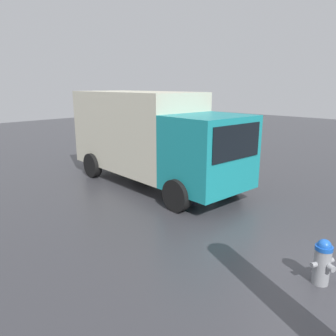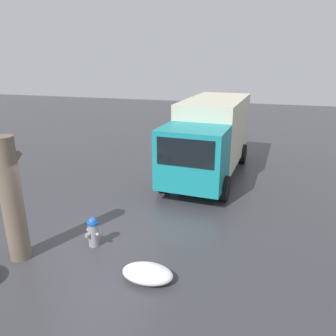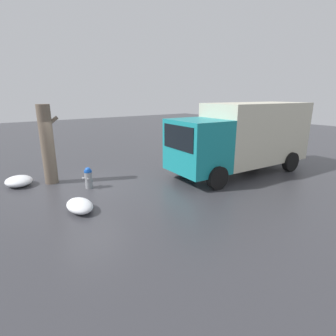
% 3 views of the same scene
% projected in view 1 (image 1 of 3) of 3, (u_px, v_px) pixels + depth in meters
% --- Properties ---
extents(ground_plane, '(60.00, 60.00, 0.00)m').
position_uv_depth(ground_plane, '(320.00, 283.00, 5.69)').
color(ground_plane, '#38383D').
extents(fire_hydrant, '(0.39, 0.47, 0.82)m').
position_uv_depth(fire_hydrant, '(322.00, 261.00, 5.59)').
color(fire_hydrant, gray).
rests_on(fire_hydrant, ground_plane).
extents(delivery_truck, '(7.03, 2.95, 3.13)m').
position_uv_depth(delivery_truck, '(150.00, 135.00, 11.12)').
color(delivery_truck, teal).
rests_on(delivery_truck, ground_plane).
extents(pedestrian, '(0.38, 0.38, 1.76)m').
position_uv_depth(pedestrian, '(194.00, 172.00, 9.23)').
color(pedestrian, '#23232D').
rests_on(pedestrian, ground_plane).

